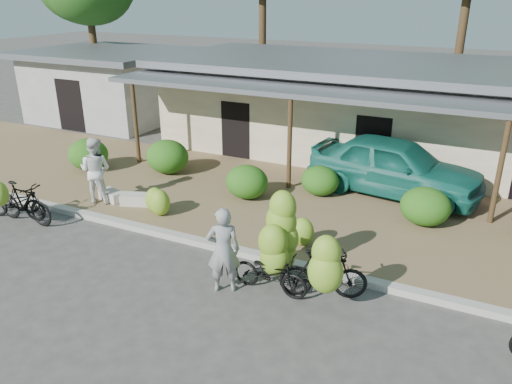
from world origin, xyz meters
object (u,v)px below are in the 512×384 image
sack_near (137,199)px  teal_van (395,166)px  bike_far_left (13,201)px  bystander (96,170)px  bike_center (276,250)px  bike_right (324,271)px  sack_far (112,195)px  vendor (223,250)px  bike_left (21,202)px

sack_near → teal_van: size_ratio=0.17×
bike_far_left → bystander: 2.23m
bike_far_left → teal_van: bearing=-66.9°
teal_van → bike_center: bearing=176.0°
bike_far_left → bike_right: bike_right is taller
bike_right → bystander: 7.48m
sack_far → sack_near: bearing=4.7°
bike_center → bike_right: size_ratio=1.12×
bike_center → vendor: (-0.86, -0.64, 0.11)m
sack_near → bike_center: bearing=-20.4°
vendor → teal_van: vendor is taller
bike_far_left → bike_left: bike_left is taller
bike_right → vendor: (-1.96, -0.42, 0.19)m
sack_far → bike_far_left: bearing=-129.8°
bike_far_left → teal_van: size_ratio=0.38×
bike_right → sack_far: size_ratio=2.39×
bike_right → sack_far: bike_right is taller
bike_left → bystander: 2.06m
bystander → vendor: bearing=143.9°
bystander → bike_right: bearing=152.8°
bike_far_left → sack_near: size_ratio=2.21×
sack_near → bystander: bystander is taller
bike_center → bystander: bearing=77.4°
sack_far → vendor: (5.02, -2.45, 0.65)m
bike_right → bystander: bearing=56.2°
vendor → bystander: 5.75m
sack_far → vendor: 5.62m
sack_far → vendor: vendor is taller
bike_left → bike_center: bike_center is taller
sack_near → teal_van: bearing=32.0°
vendor → bike_left: bearing=-32.0°
bike_right → teal_van: size_ratio=0.36×
bike_right → vendor: size_ratio=0.98×
bike_right → sack_near: bearing=51.5°
bike_far_left → bike_left: bearing=-110.2°
teal_van → bike_right: bearing=-173.3°
sack_far → bystander: 0.86m
teal_van → bystander: bearing=127.5°
bike_far_left → bystander: (1.33, 1.72, 0.51)m
bike_center → bike_right: 1.12m
bike_left → vendor: bearing=-94.4°
sack_near → sack_far: size_ratio=1.13×
bike_right → teal_van: bearing=-20.8°
bike_far_left → teal_van: 10.52m
sack_near → vendor: (4.18, -2.52, 0.64)m
bike_center → teal_van: (1.22, 5.79, 0.16)m
bike_right → vendor: 2.01m
bike_center → sack_far: (-5.88, 1.81, -0.55)m
sack_far → bike_right: bearing=-16.3°
bike_center → bike_far_left: bearing=92.9°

